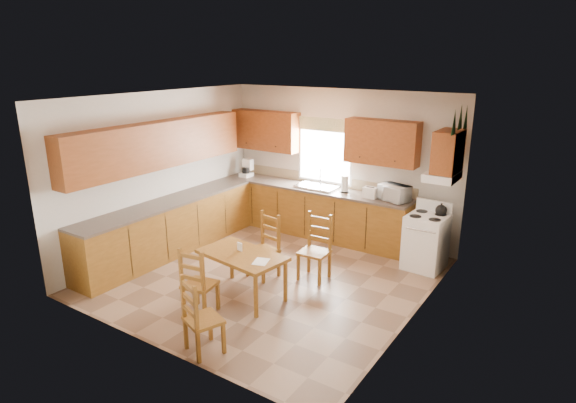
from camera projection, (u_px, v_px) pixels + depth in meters
The scene contains 35 objects.
floor at pixel (269, 276), 7.39m from camera, with size 4.50×4.50×0.00m, color #85674F.
ceiling at pixel (267, 97), 6.60m from camera, with size 4.50×4.50×0.00m, color #9B6033.
wall_left at pixel (161, 172), 8.18m from camera, with size 4.50×4.50×0.00m, color beige.
wall_right at pixel (419, 220), 5.81m from camera, with size 4.50×4.50×0.00m, color beige.
wall_back at pixel (340, 164), 8.80m from camera, with size 4.50×4.50×0.00m, color beige.
wall_front at pixel (147, 239), 5.20m from camera, with size 4.50×4.50×0.00m, color beige.
lower_cab_back at pixel (313, 212), 9.02m from camera, with size 3.75×0.60×0.88m, color brown.
lower_cab_left at pixel (170, 228), 8.17m from camera, with size 0.60×3.60×0.88m, color brown.
counter_back at pixel (313, 188), 8.88m from camera, with size 3.75×0.63×0.04m, color brown.
counter_left at pixel (169, 202), 8.04m from camera, with size 0.63×3.60×0.04m, color brown.
backsplash at pixel (321, 179), 9.08m from camera, with size 3.75×0.01×0.18m, color #9B8967.
upper_cab_back_left at pixel (266, 130), 9.33m from camera, with size 1.41×0.33×0.75m, color brown.
upper_cab_back_right at pixel (382, 142), 8.06m from camera, with size 1.25×0.33×0.75m, color brown.
upper_cab_left at pixel (158, 145), 7.83m from camera, with size 0.33×3.60×0.75m, color brown.
upper_cab_stove at pixel (448, 151), 7.06m from camera, with size 0.33×0.62×0.62m, color brown.
range_hood at pixel (442, 176), 7.20m from camera, with size 0.44×0.62×0.12m, color white.
window_frame at pixel (325, 152), 8.87m from camera, with size 1.13×0.02×1.18m, color white.
window_pane at pixel (325, 152), 8.87m from camera, with size 1.05×0.01×1.10m, color white.
window_valance at pixel (325, 125), 8.70m from camera, with size 1.19×0.01×0.24m, color #5D783E.
sink_basin at pixel (317, 187), 8.83m from camera, with size 0.75×0.45×0.04m, color silver.
pine_decal_a at pixel (454, 122), 6.60m from camera, with size 0.22×0.22×0.36m, color black.
pine_decal_b at pixel (461, 116), 6.84m from camera, with size 0.22×0.22×0.36m, color black.
pine_decal_c at pixel (466, 117), 7.11m from camera, with size 0.22×0.22×0.36m, color black.
stove at pixel (426, 242), 7.57m from camera, with size 0.58×0.60×0.86m, color white.
coffeemaker at pixel (246, 167), 9.59m from camera, with size 0.22×0.27×0.38m, color white.
paper_towel at pixel (345, 184), 8.52m from camera, with size 0.13×0.13×0.30m, color white.
toaster at pixel (370, 193), 8.18m from camera, with size 0.23×0.14×0.19m, color white.
microwave at pixel (394, 193), 8.02m from camera, with size 0.45×0.32×0.27m, color white.
dining_table at pixel (243, 275), 6.69m from camera, with size 1.21×0.69×0.65m, color brown.
chair_near_left at pixel (200, 280), 6.23m from camera, with size 0.39×0.37×0.93m, color brown.
chair_near_right at pixel (203, 315), 5.39m from camera, with size 0.39×0.37×0.93m, color brown.
chair_far_left at pixel (314, 248), 7.18m from camera, with size 0.42×0.40×0.99m, color brown.
chair_far_right at pixel (263, 246), 7.26m from camera, with size 0.41×0.39×0.98m, color brown.
table_paper at pixel (261, 262), 6.34m from camera, with size 0.19×0.25×0.00m, color white.
table_card at pixel (240, 247), 6.67m from camera, with size 0.09×0.02×0.12m, color white.
Camera 1 is at (3.95, -5.46, 3.25)m, focal length 30.00 mm.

